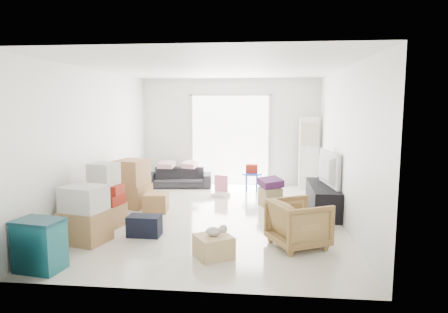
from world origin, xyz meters
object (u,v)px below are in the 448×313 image
ottoman (270,197)px  tv_console (322,199)px  kids_table (252,172)px  television (323,181)px  ac_tower (308,153)px  wood_crate (214,246)px  armchair (299,221)px  storage_bins (40,245)px  sofa (179,174)px

ottoman → tv_console: bearing=-21.6°
kids_table → television: bearing=-51.9°
ac_tower → wood_crate: 5.00m
armchair → ac_tower: bearing=-34.5°
tv_console → wood_crate: bearing=-126.3°
ottoman → storage_bins: bearing=-129.9°
ac_tower → kids_table: 1.48m
television → sofa: (-3.25, 2.04, -0.29)m
ottoman → wood_crate: ottoman is taller
sofa → kids_table: size_ratio=2.57×
television → kids_table: size_ratio=1.78×
television → storage_bins: (-3.90, -3.09, -0.28)m
television → storage_bins: television is taller
storage_bins → wood_crate: 2.21m
ac_tower → tv_console: 2.28m
sofa → armchair: armchair is taller
television → sofa: size_ratio=0.69×
ottoman → wood_crate: (-0.80, -2.83, -0.04)m
ac_tower → wood_crate: bearing=-110.6°
armchair → tv_console: bearing=-44.5°
sofa → wood_crate: bearing=-79.3°
ac_tower → ottoman: ac_tower is taller
ac_tower → tv_console: bearing=-88.7°
armchair → sofa: bearing=7.0°
sofa → kids_table: bearing=-14.5°
tv_console → storage_bins: (-3.90, -3.09, 0.06)m
armchair → wood_crate: bearing=87.5°
armchair → wood_crate: size_ratio=1.68×
sofa → storage_bins: bearing=-104.5°
tv_console → storage_bins: size_ratio=2.44×
armchair → wood_crate: 1.32m
television → sofa: bearing=49.2°
armchair → kids_table: 3.80m
sofa → wood_crate: (1.45, -4.48, -0.17)m
wood_crate → armchair: bearing=24.2°
tv_console → storage_bins: storage_bins is taller
ac_tower → sofa: size_ratio=1.08×
sofa → television: bearing=-39.4°
ac_tower → ottoman: 2.14m
storage_bins → television: bearing=38.4°
kids_table → wood_crate: bearing=-95.0°
ac_tower → storage_bins: 6.56m
armchair → ottoman: (-0.38, 2.30, -0.19)m
ottoman → kids_table: kids_table is taller
kids_table → wood_crate: size_ratio=1.40×
kids_table → wood_crate: kids_table is taller
tv_console → armchair: armchair is taller
tv_console → ac_tower: bearing=91.3°
tv_console → television: television is taller
ottoman → ac_tower: bearing=62.4°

